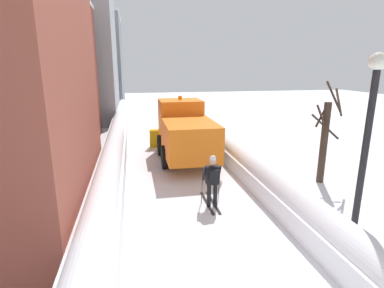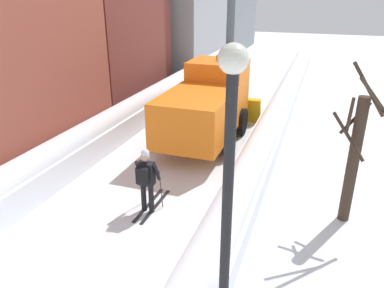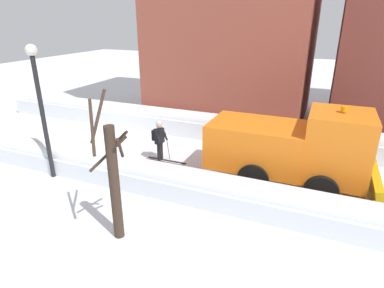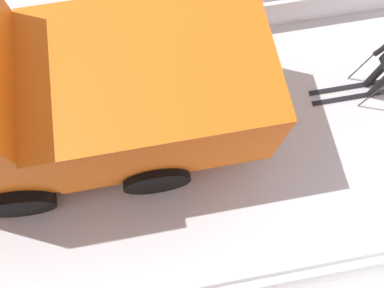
{
  "view_description": "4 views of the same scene",
  "coord_description": "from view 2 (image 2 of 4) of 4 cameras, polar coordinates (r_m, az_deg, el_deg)",
  "views": [
    {
      "loc": [
        -1.89,
        -5.28,
        4.63
      ],
      "look_at": [
        0.74,
        8.19,
        1.1
      ],
      "focal_mm": 28.39,
      "sensor_mm": 36.0,
      "label": 1
    },
    {
      "loc": [
        4.58,
        -3.85,
        5.55
      ],
      "look_at": [
        1.05,
        6.17,
        1.12
      ],
      "focal_mm": 35.05,
      "sensor_mm": 36.0,
      "label": 2
    },
    {
      "loc": [
        11.65,
        10.07,
        5.78
      ],
      "look_at": [
        0.58,
        5.37,
        1.0
      ],
      "focal_mm": 30.08,
      "sensor_mm": 36.0,
      "label": 3
    },
    {
      "loc": [
        -1.98,
        7.83,
        6.31
      ],
      "look_at": [
        -0.27,
        7.52,
        1.13
      ],
      "focal_mm": 33.9,
      "sensor_mm": 36.0,
      "label": 4
    }
  ],
  "objects": [
    {
      "name": "plow_truck",
      "position": [
        14.32,
        2.38,
        6.06
      ],
      "size": [
        3.2,
        5.98,
        3.12
      ],
      "color": "orange",
      "rests_on": "ground"
    },
    {
      "name": "snowbank_right",
      "position": [
        14.84,
        11.68,
        2.24
      ],
      "size": [
        1.1,
        36.0,
        1.11
      ],
      "color": "white",
      "rests_on": "ground"
    },
    {
      "name": "building_brick_mid",
      "position": [
        21.3,
        -15.34,
        18.34
      ],
      "size": [
        6.36,
        7.09,
        8.48
      ],
      "color": "brown",
      "rests_on": "ground"
    },
    {
      "name": "ground_plane",
      "position": [
        15.61,
        1.02,
        1.78
      ],
      "size": [
        80.0,
        80.0,
        0.0
      ],
      "primitive_type": "plane",
      "color": "white"
    },
    {
      "name": "street_lamp",
      "position": [
        5.32,
        5.58,
        -4.35
      ],
      "size": [
        0.4,
        0.4,
        4.94
      ],
      "color": "black",
      "rests_on": "ground"
    },
    {
      "name": "traffic_light_pole",
      "position": [
        11.7,
        -26.19,
        8.49
      ],
      "size": [
        0.28,
        0.42,
        4.5
      ],
      "color": "black",
      "rests_on": "ground"
    },
    {
      "name": "bare_tree_near",
      "position": [
        9.87,
        23.44,
        -1.6
      ],
      "size": [
        1.34,
        1.12,
        4.11
      ],
      "color": "#392B20",
      "rests_on": "ground"
    },
    {
      "name": "snowbank_left",
      "position": [
        16.49,
        -8.56,
        4.95
      ],
      "size": [
        1.1,
        36.0,
        1.3
      ],
      "color": "white",
      "rests_on": "ground"
    },
    {
      "name": "skier",
      "position": [
        9.83,
        -6.97,
        -5.15
      ],
      "size": [
        0.62,
        1.8,
        1.81
      ],
      "color": "black",
      "rests_on": "ground"
    }
  ]
}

